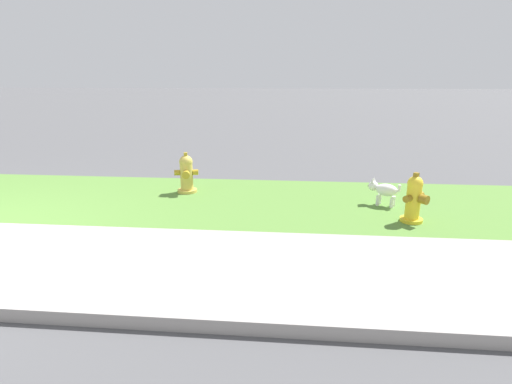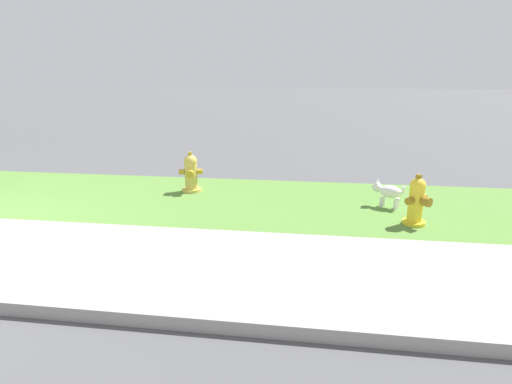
{
  "view_description": "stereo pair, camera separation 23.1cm",
  "coord_description": "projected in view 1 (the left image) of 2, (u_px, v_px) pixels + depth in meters",
  "views": [
    {
      "loc": [
        4.19,
        -3.61,
        1.85
      ],
      "look_at": [
        3.74,
        1.34,
        0.4
      ],
      "focal_mm": 28.0,
      "sensor_mm": 36.0,
      "label": 1
    },
    {
      "loc": [
        4.42,
        -3.58,
        1.85
      ],
      "look_at": [
        3.74,
        1.34,
        0.4
      ],
      "focal_mm": 28.0,
      "sensor_mm": 36.0,
      "label": 2
    }
  ],
  "objects": [
    {
      "name": "small_white_dog",
      "position": [
        384.0,
        190.0,
        5.86
      ],
      "size": [
        0.43,
        0.32,
        0.4
      ],
      "rotation": [
        0.0,
        0.0,
        2.66
      ],
      "color": "white",
      "rests_on": "ground"
    },
    {
      "name": "grass_verge",
      "position": [
        31.0,
        195.0,
        6.44
      ],
      "size": [
        18.0,
        2.55,
        0.01
      ],
      "primitive_type": "cube",
      "color": "#568438",
      "rests_on": "ground"
    },
    {
      "name": "fire_hydrant_far_end",
      "position": [
        414.0,
        199.0,
        5.17
      ],
      "size": [
        0.34,
        0.34,
        0.66
      ],
      "rotation": [
        0.0,
        0.0,
        3.88
      ],
      "color": "yellow",
      "rests_on": "ground"
    },
    {
      "name": "fire_hydrant_by_grass_verge",
      "position": [
        186.0,
        174.0,
        6.5
      ],
      "size": [
        0.4,
        0.37,
        0.66
      ],
      "rotation": [
        0.0,
        0.0,
        3.34
      ],
      "color": "gold",
      "rests_on": "ground"
    }
  ]
}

